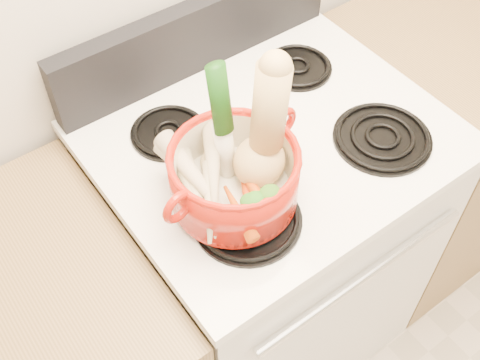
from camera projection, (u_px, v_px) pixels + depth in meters
stove_body at (265, 250)px, 1.75m from camera, size 0.76×0.65×0.92m
cooktop at (272, 139)px, 1.38m from camera, size 0.78×0.67×0.03m
control_backsplash at (197, 36)px, 1.45m from camera, size 0.76×0.05×0.18m
oven_handle at (364, 277)px, 1.33m from camera, size 0.60×0.02×0.02m
burner_front_left at (247, 218)px, 1.21m from camera, size 0.22×0.22×0.02m
burner_front_right at (383, 137)px, 1.35m from camera, size 0.22×0.22×0.02m
burner_back_left at (168, 131)px, 1.36m from camera, size 0.17×0.17×0.02m
burner_back_right at (297, 66)px, 1.50m from camera, size 0.17×0.17×0.02m
dutch_oven at (234, 177)px, 1.19m from camera, size 0.30×0.30×0.13m
pot_handle_left at (178, 207)px, 1.09m from camera, size 0.07×0.03×0.07m
pot_handle_right at (283, 123)px, 1.22m from camera, size 0.07×0.03×0.07m
squash at (263, 128)px, 1.13m from camera, size 0.17×0.15×0.29m
leek at (224, 123)px, 1.14m from camera, size 0.04×0.08×0.28m
ginger at (215, 159)px, 1.24m from camera, size 0.09×0.07×0.04m
parsnip_0 at (194, 190)px, 1.18m from camera, size 0.09×0.23×0.06m
parsnip_1 at (196, 191)px, 1.17m from camera, size 0.09×0.20×0.06m
parsnip_2 at (193, 175)px, 1.19m from camera, size 0.06×0.21×0.06m
parsnip_3 at (210, 201)px, 1.15m from camera, size 0.13×0.16×0.05m
parsnip_4 at (196, 178)px, 1.17m from camera, size 0.05×0.24×0.07m
parsnip_5 at (213, 171)px, 1.17m from camera, size 0.16×0.21×0.06m
carrot_0 at (247, 195)px, 1.18m from camera, size 0.09×0.15×0.04m
carrot_1 at (239, 213)px, 1.15m from camera, size 0.05×0.14×0.04m
carrot_2 at (252, 187)px, 1.18m from camera, size 0.06×0.17×0.05m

